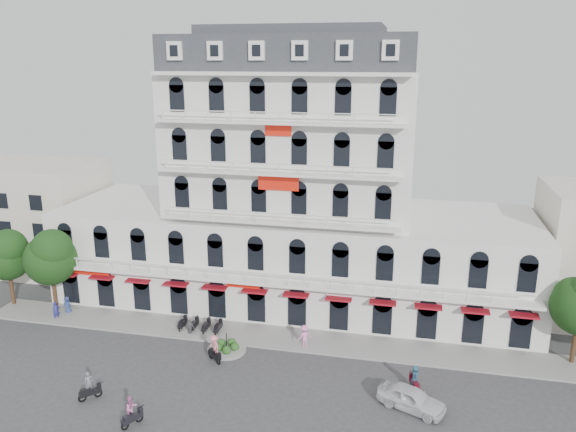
{
  "coord_description": "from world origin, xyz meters",
  "views": [
    {
      "loc": [
        10.83,
        -33.06,
        23.02
      ],
      "look_at": [
        1.24,
        10.0,
        10.63
      ],
      "focal_mm": 35.0,
      "sensor_mm": 36.0,
      "label": 1
    }
  ],
  "objects_px": {
    "rider_west": "(89,387)",
    "rider_southwest": "(132,411)",
    "parked_car": "(411,398)",
    "rider_center": "(214,348)",
    "rider_east": "(415,379)"
  },
  "relations": [
    {
      "from": "rider_southwest",
      "to": "rider_center",
      "type": "relative_size",
      "value": 0.96
    },
    {
      "from": "rider_east",
      "to": "rider_west",
      "type": "bearing_deg",
      "value": 86.63
    },
    {
      "from": "rider_center",
      "to": "parked_car",
      "type": "bearing_deg",
      "value": 27.83
    },
    {
      "from": "rider_southwest",
      "to": "rider_east",
      "type": "relative_size",
      "value": 1.09
    },
    {
      "from": "rider_west",
      "to": "rider_southwest",
      "type": "distance_m",
      "value": 4.76
    },
    {
      "from": "rider_west",
      "to": "rider_southwest",
      "type": "relative_size",
      "value": 0.99
    },
    {
      "from": "parked_car",
      "to": "rider_center",
      "type": "relative_size",
      "value": 2.06
    },
    {
      "from": "parked_car",
      "to": "rider_west",
      "type": "relative_size",
      "value": 2.18
    },
    {
      "from": "parked_car",
      "to": "rider_west",
      "type": "xyz_separation_m",
      "value": [
        -21.96,
        -3.75,
        0.16
      ]
    },
    {
      "from": "rider_southwest",
      "to": "rider_center",
      "type": "xyz_separation_m",
      "value": [
        2.48,
        8.78,
        0.1
      ]
    },
    {
      "from": "rider_east",
      "to": "rider_southwest",
      "type": "bearing_deg",
      "value": 95.76
    },
    {
      "from": "parked_car",
      "to": "rider_center",
      "type": "distance_m",
      "value": 15.48
    },
    {
      "from": "rider_east",
      "to": "rider_center",
      "type": "xyz_separation_m",
      "value": [
        -15.38,
        0.72,
        0.24
      ]
    },
    {
      "from": "parked_car",
      "to": "rider_southwest",
      "type": "bearing_deg",
      "value": 131.5
    },
    {
      "from": "rider_center",
      "to": "rider_east",
      "type": "bearing_deg",
      "value": 36.23
    }
  ]
}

